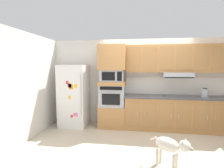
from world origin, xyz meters
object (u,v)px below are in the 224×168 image
built_in_oven (112,95)px  electric_kettle (205,93)px  refrigerator (74,95)px  dog (171,146)px  microwave (112,76)px  screwdriver (165,96)px

built_in_oven → electric_kettle: (2.43, -0.05, 0.13)m
refrigerator → electric_kettle: size_ratio=7.33×
refrigerator → built_in_oven: 1.11m
dog → built_in_oven: bearing=158.1°
dog → refrigerator: bearing=177.0°
refrigerator → electric_kettle: bearing=0.3°
refrigerator → microwave: 1.26m
dog → screwdriver: bearing=119.3°
microwave → electric_kettle: 2.47m
refrigerator → dog: 3.02m
refrigerator → microwave: refrigerator is taller
microwave → screwdriver: bearing=-3.1°
screwdriver → dog: screwdriver is taller
refrigerator → electric_kettle: 3.55m
microwave → screwdriver: (1.42, -0.08, -0.53)m
microwave → dog: microwave is taller
built_in_oven → screwdriver: (1.42, -0.08, 0.03)m
microwave → dog: size_ratio=0.98×
refrigerator → screwdriver: size_ratio=11.66×
built_in_oven → dog: bearing=-56.5°
built_in_oven → microwave: microwave is taller
built_in_oven → electric_kettle: bearing=-1.1°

